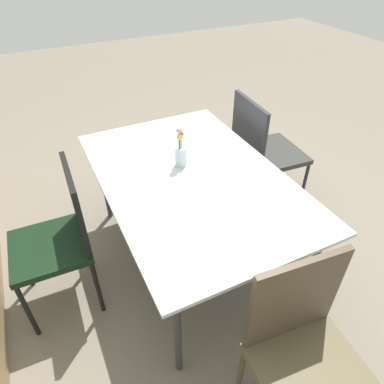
% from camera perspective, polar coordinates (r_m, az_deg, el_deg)
% --- Properties ---
extents(ground_plane, '(12.00, 12.00, 0.00)m').
position_cam_1_polar(ground_plane, '(2.65, 1.12, -9.79)').
color(ground_plane, '#756B5B').
extents(dining_table, '(1.62, 1.06, 0.72)m').
position_cam_1_polar(dining_table, '(2.16, 0.00, 1.72)').
color(dining_table, silver).
rests_on(dining_table, ground).
extents(chair_near_right, '(0.53, 0.53, 0.94)m').
position_cam_1_polar(chair_near_right, '(2.88, 11.41, 7.22)').
color(chair_near_right, '#2E302B').
rests_on(chair_near_right, ground).
extents(chair_end_left, '(0.51, 0.51, 0.93)m').
position_cam_1_polar(chair_end_left, '(1.71, 18.07, -23.14)').
color(chair_end_left, brown).
rests_on(chair_end_left, ground).
extents(chair_far_side, '(0.45, 0.45, 0.95)m').
position_cam_1_polar(chair_far_side, '(2.14, -20.73, -6.49)').
color(chair_far_side, black).
rests_on(chair_far_side, ground).
extents(flower_vase, '(0.08, 0.08, 0.27)m').
position_cam_1_polar(flower_vase, '(2.19, -1.87, 6.72)').
color(flower_vase, silver).
rests_on(flower_vase, dining_table).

